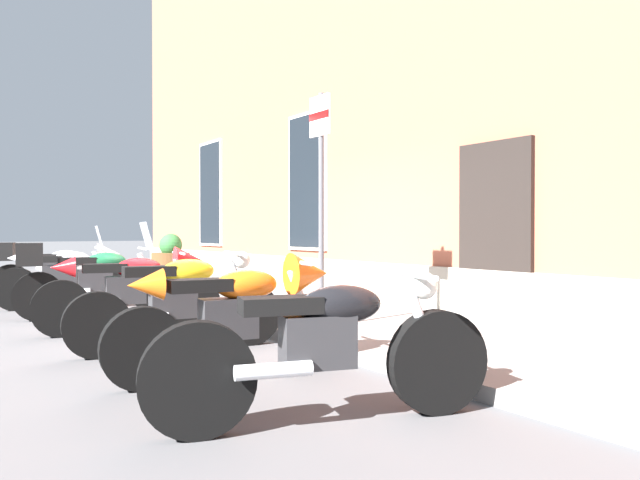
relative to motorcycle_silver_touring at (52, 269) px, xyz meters
The scene contains 12 objects.
ground_plane 4.22m from the motorcycle_silver_touring, 17.45° to the left, with size 140.00×140.00×0.00m, color #4C4C4F.
sidewalk 4.81m from the motorcycle_silver_touring, 33.48° to the left, with size 27.36×2.77×0.13m, color slate.
brick_pub_facade 9.51m from the motorcycle_silver_touring, 61.68° to the left, with size 21.36×6.87×9.96m.
motorcycle_silver_touring is the anchor object (origin of this frame).
motorcycle_white_sport 1.30m from the motorcycle_silver_touring, ahead, with size 0.74×1.97×1.00m.
motorcycle_green_touring 2.52m from the motorcycle_silver_touring, ahead, with size 0.74×2.15×1.32m.
motorcycle_red_sport 4.02m from the motorcycle_silver_touring, ahead, with size 0.66×2.12×1.00m.
motorcycle_yellow_naked 5.39m from the motorcycle_silver_touring, ahead, with size 0.62×2.13×0.98m.
motorcycle_orange_sport 6.73m from the motorcycle_silver_touring, ahead, with size 0.62×2.04×1.00m.
motorcycle_black_naked 8.05m from the motorcycle_silver_touring, ahead, with size 0.84×2.15×0.92m.
parking_sign 5.99m from the motorcycle_silver_touring, 17.29° to the left, with size 0.36×0.07×2.57m.
barrel_planter 1.97m from the motorcycle_silver_touring, 66.23° to the left, with size 0.70×0.70×1.02m.
Camera 1 is at (7.02, -3.23, 1.18)m, focal length 33.57 mm.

